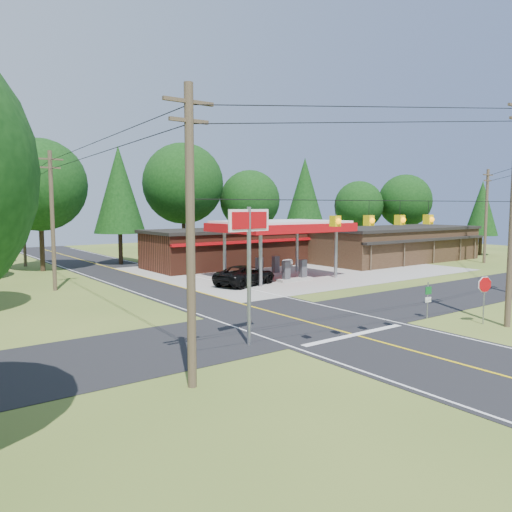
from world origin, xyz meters
TOP-DOWN VIEW (x-y plane):
  - ground at (0.00, 0.00)m, footprint 120.00×120.00m
  - main_highway at (0.00, 0.00)m, footprint 8.00×120.00m
  - cross_road at (0.00, 0.00)m, footprint 70.00×7.00m
  - lane_center_yellow at (0.00, 0.00)m, footprint 0.15×110.00m
  - gas_canopy at (9.00, 13.00)m, footprint 10.60×7.40m
  - convenience_store at (10.00, 22.98)m, footprint 16.40×7.55m
  - strip_building at (28.00, 15.98)m, footprint 20.40×8.75m
  - utility_pole_near_left at (-9.50, -5.00)m, footprint 1.80×0.30m
  - utility_pole_far_left at (-8.00, 18.00)m, footprint 1.80×0.30m
  - utility_pole_far_right at (34.00, 9.00)m, footprint 1.80×0.30m
  - utility_pole_north at (-6.50, 35.00)m, footprint 0.30×0.30m
  - overhead_beacons at (-1.00, -6.00)m, footprint 17.04×2.04m
  - treeline_backdrop at (0.82, 24.01)m, footprint 70.27×51.59m
  - suv_car at (4.50, 11.80)m, footprint 6.91×6.91m
  - sedan_car at (15.25, 21.00)m, footprint 3.82×3.82m
  - big_stop_sign at (-5.00, -2.01)m, footprint 2.24×0.35m
  - octagonal_stop_sign at (7.00, -6.01)m, footprint 0.84×0.30m
  - route_sign_post at (5.80, -3.52)m, footprint 0.41×0.12m

SIDE VIEW (x-z plane):
  - ground at x=0.00m, z-range 0.00..0.00m
  - main_highway at x=0.00m, z-range 0.00..0.02m
  - cross_road at x=0.00m, z-range 0.00..0.03m
  - lane_center_yellow at x=0.00m, z-range 0.02..0.03m
  - sedan_car at x=15.25m, z-range 0.00..1.22m
  - suv_car at x=4.50m, z-range 0.00..1.53m
  - route_sign_post at x=5.80m, z-range 0.18..2.20m
  - octagonal_stop_sign at x=7.00m, z-range 0.62..3.14m
  - strip_building at x=28.00m, z-range 0.01..3.81m
  - convenience_store at x=10.00m, z-range 0.02..3.82m
  - gas_canopy at x=9.00m, z-range 1.83..6.70m
  - big_stop_sign at x=-5.00m, z-range 1.39..7.44m
  - utility_pole_north at x=-6.50m, z-range 0.00..9.50m
  - utility_pole_near_left at x=-9.50m, z-range 0.20..10.20m
  - utility_pole_far_left at x=-8.00m, z-range 0.20..10.20m
  - utility_pole_far_right at x=34.00m, z-range 0.20..10.20m
  - overhead_beacons at x=-1.00m, z-range 5.70..6.73m
  - treeline_backdrop at x=0.82m, z-range 0.84..14.14m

